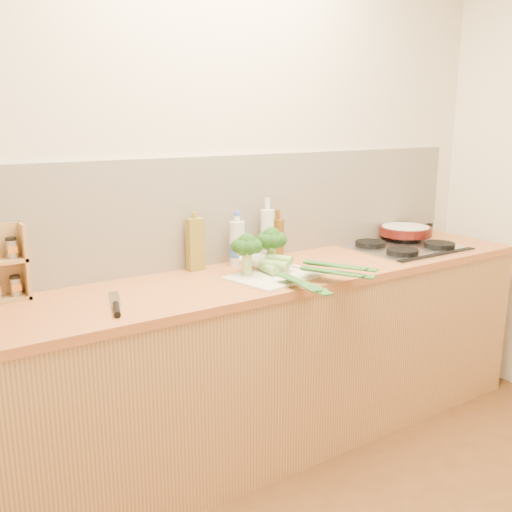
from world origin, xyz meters
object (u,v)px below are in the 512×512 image
Objects in this scene: chefs_knife at (116,307)px; skillet at (406,230)px; gas_hob at (405,246)px; chopping_board at (275,276)px.

chefs_knife is 0.75× the size of skillet.
chefs_knife is at bearing 177.41° from skillet.
skillet reaches higher than gas_hob.
skillet is (0.16, 0.15, 0.05)m from gas_hob.
chefs_knife is at bearing -176.24° from gas_hob.
skillet is at bearing -1.72° from chopping_board.
gas_hob is 1.71× the size of chefs_knife.
skillet is (1.89, 0.26, 0.06)m from chefs_knife.
gas_hob is at bearing 20.74° from chefs_knife.
gas_hob is at bearing -147.76° from skillet.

